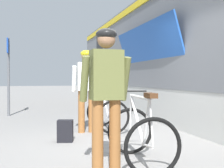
{
  "coord_description": "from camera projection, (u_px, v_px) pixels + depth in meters",
  "views": [
    {
      "loc": [
        -1.43,
        -4.52,
        1.16
      ],
      "look_at": [
        0.08,
        0.59,
        1.05
      ],
      "focal_mm": 44.13,
      "sensor_mm": 36.0,
      "label": 1
    }
  ],
  "objects": [
    {
      "name": "backpack_on_platform",
      "position": [
        65.0,
        131.0,
        5.01
      ],
      "size": [
        0.32,
        0.24,
        0.4
      ],
      "primitive_type": "cube",
      "rotation": [
        0.0,
        0.0,
        -0.25
      ],
      "color": "black",
      "rests_on": "ground"
    },
    {
      "name": "cyclist_far_in_olive",
      "position": [
        106.0,
        87.0,
        3.34
      ],
      "size": [
        0.62,
        0.32,
        1.76
      ],
      "color": "#935B2D",
      "rests_on": "ground"
    },
    {
      "name": "cyclist_near_in_white",
      "position": [
        86.0,
        83.0,
        5.89
      ],
      "size": [
        0.62,
        0.33,
        1.76
      ],
      "color": "#935B2D",
      "rests_on": "ground"
    },
    {
      "name": "ground_plane",
      "position": [
        117.0,
        145.0,
        4.76
      ],
      "size": [
        80.0,
        80.0,
        0.0
      ],
      "primitive_type": "plane",
      "color": "gray"
    },
    {
      "name": "bicycle_near_silver",
      "position": [
        107.0,
        112.0,
        6.16
      ],
      "size": [
        0.71,
        1.08,
        0.99
      ],
      "color": "black",
      "rests_on": "ground"
    },
    {
      "name": "platform_sign_post",
      "position": [
        8.0,
        63.0,
        8.49
      ],
      "size": [
        0.08,
        0.7,
        2.4
      ],
      "color": "#595B60",
      "rests_on": "ground"
    },
    {
      "name": "bicycle_far_white",
      "position": [
        140.0,
        135.0,
        3.69
      ],
      "size": [
        0.8,
        1.13,
        0.99
      ],
      "color": "black",
      "rests_on": "ground"
    }
  ]
}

